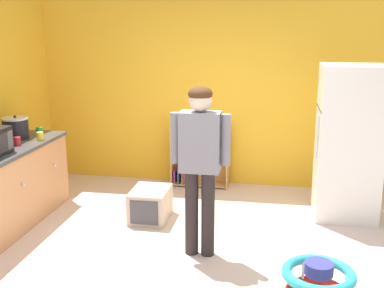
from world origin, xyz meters
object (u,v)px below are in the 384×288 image
(crock_pot, at_px, (16,128))
(yellow_cup, at_px, (40,136))
(baby_walker, at_px, (318,281))
(red_cup, at_px, (17,141))
(standing_person, at_px, (200,155))
(pet_carrier, at_px, (150,204))
(green_cup, at_px, (39,131))
(refrigerator, at_px, (348,143))
(bookshelf, at_px, (197,159))

(crock_pot, relative_size, yellow_cup, 3.16)
(baby_walker, xyz_separation_m, red_cup, (-3.23, 1.08, 0.79))
(standing_person, xyz_separation_m, pet_carrier, (-0.71, 0.77, -0.83))
(green_cup, bearing_deg, crock_pot, -126.90)
(standing_person, xyz_separation_m, red_cup, (-2.15, 0.47, -0.06))
(red_cup, relative_size, green_cup, 1.00)
(green_cup, bearing_deg, refrigerator, 4.50)
(pet_carrier, distance_m, green_cup, 1.65)
(baby_walker, distance_m, red_cup, 3.50)
(red_cup, bearing_deg, baby_walker, -18.47)
(refrigerator, bearing_deg, bookshelf, 157.11)
(baby_walker, height_order, yellow_cup, yellow_cup)
(red_cup, bearing_deg, crock_pot, 121.03)
(pet_carrier, bearing_deg, baby_walker, -37.64)
(refrigerator, xyz_separation_m, yellow_cup, (-3.54, -0.54, 0.06))
(red_cup, distance_m, green_cup, 0.53)
(crock_pot, bearing_deg, baby_walker, -22.02)
(yellow_cup, bearing_deg, standing_person, -20.32)
(refrigerator, bearing_deg, green_cup, -175.50)
(refrigerator, height_order, pet_carrier, refrigerator)
(refrigerator, height_order, yellow_cup, refrigerator)
(standing_person, relative_size, green_cup, 17.50)
(refrigerator, distance_m, crock_pot, 3.89)
(refrigerator, height_order, red_cup, refrigerator)
(refrigerator, distance_m, red_cup, 3.76)
(standing_person, bearing_deg, pet_carrier, 132.58)
(standing_person, xyz_separation_m, green_cup, (-2.15, 1.00, -0.06))
(refrigerator, relative_size, red_cup, 18.74)
(pet_carrier, height_order, yellow_cup, yellow_cup)
(bookshelf, relative_size, yellow_cup, 8.95)
(yellow_cup, bearing_deg, pet_carrier, 1.10)
(refrigerator, xyz_separation_m, red_cup, (-3.67, -0.82, 0.06))
(baby_walker, xyz_separation_m, pet_carrier, (-1.79, 1.38, 0.02))
(pet_carrier, height_order, red_cup, red_cup)
(pet_carrier, relative_size, yellow_cup, 5.81)
(red_cup, bearing_deg, green_cup, 90.79)
(green_cup, bearing_deg, pet_carrier, -8.96)
(standing_person, height_order, yellow_cup, standing_person)
(bookshelf, height_order, standing_person, standing_person)
(baby_walker, bearing_deg, yellow_cup, 156.32)
(crock_pot, bearing_deg, red_cup, -58.97)
(crock_pot, xyz_separation_m, green_cup, (0.17, 0.23, -0.08))
(crock_pot, relative_size, red_cup, 3.16)
(standing_person, bearing_deg, yellow_cup, 159.68)
(yellow_cup, relative_size, green_cup, 1.00)
(bookshelf, height_order, crock_pot, crock_pot)
(standing_person, distance_m, yellow_cup, 2.15)
(yellow_cup, bearing_deg, red_cup, -115.65)
(standing_person, xyz_separation_m, yellow_cup, (-2.01, 0.75, -0.06))
(baby_walker, height_order, green_cup, green_cup)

